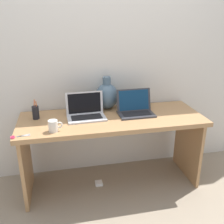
# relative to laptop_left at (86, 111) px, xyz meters

# --- Properties ---
(ground_plane) EXTENTS (6.00, 6.00, 0.00)m
(ground_plane) POSITION_rel_laptop_left_xyz_m (0.23, -0.05, -0.77)
(ground_plane) COLOR gray
(back_wall) EXTENTS (4.40, 0.04, 2.40)m
(back_wall) POSITION_rel_laptop_left_xyz_m (0.23, 0.29, 0.43)
(back_wall) COLOR silver
(back_wall) RESTS_ON ground
(desk) EXTENTS (1.67, 0.61, 0.71)m
(desk) POSITION_rel_laptop_left_xyz_m (0.23, -0.05, -0.20)
(desk) COLOR #AD7F51
(desk) RESTS_ON ground
(laptop_left) EXTENTS (0.35, 0.23, 0.22)m
(laptop_left) POSITION_rel_laptop_left_xyz_m (0.00, 0.00, 0.00)
(laptop_left) COLOR silver
(laptop_left) RESTS_ON desk
(laptop_right) EXTENTS (0.33, 0.23, 0.22)m
(laptop_right) POSITION_rel_laptop_left_xyz_m (0.46, -0.01, -0.00)
(laptop_right) COLOR #333338
(laptop_right) RESTS_ON desk
(green_vase) EXTENTS (0.22, 0.22, 0.32)m
(green_vase) POSITION_rel_laptop_left_xyz_m (0.23, 0.19, 0.07)
(green_vase) COLOR slate
(green_vase) RESTS_ON desk
(coffee_mug) EXTENTS (0.11, 0.08, 0.09)m
(coffee_mug) POSITION_rel_laptop_left_xyz_m (-0.28, -0.25, -0.01)
(coffee_mug) COLOR white
(coffee_mug) RESTS_ON desk
(pen_cup) EXTENTS (0.06, 0.06, 0.18)m
(pen_cup) POSITION_rel_laptop_left_xyz_m (-0.44, 0.05, 0.00)
(pen_cup) COLOR black
(pen_cup) RESTS_ON desk
(scissors) EXTENTS (0.15, 0.06, 0.01)m
(scissors) POSITION_rel_laptop_left_xyz_m (-0.56, -0.30, -0.06)
(scissors) COLOR #B7B7BC
(scissors) RESTS_ON desk
(power_brick) EXTENTS (0.07, 0.07, 0.03)m
(power_brick) POSITION_rel_laptop_left_xyz_m (0.10, -0.06, -0.76)
(power_brick) COLOR white
(power_brick) RESTS_ON ground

